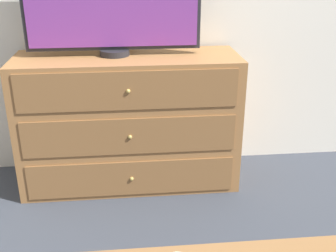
{
  "coord_description": "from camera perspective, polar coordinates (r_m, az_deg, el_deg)",
  "views": [
    {
      "loc": [
        0.05,
        -2.62,
        1.38
      ],
      "look_at": [
        0.18,
        -1.37,
        0.84
      ],
      "focal_mm": 45.0,
      "sensor_mm": 36.0,
      "label": 1
    }
  ],
  "objects": [
    {
      "name": "ground_plane",
      "position": [
        2.96,
        -6.1,
        -4.77
      ],
      "size": [
        12.0,
        12.0,
        0.0
      ],
      "primitive_type": "plane",
      "color": "#383D47"
    },
    {
      "name": "dresser",
      "position": [
        2.56,
        -5.26,
        0.6
      ],
      "size": [
        1.3,
        0.46,
        0.8
      ],
      "color": "#9E6B3D",
      "rests_on": "ground_plane"
    }
  ]
}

